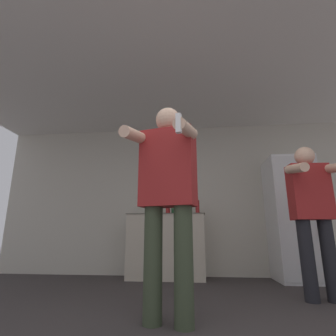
% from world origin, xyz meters
% --- Properties ---
extents(wall_back, '(7.00, 0.06, 2.55)m').
position_xyz_m(wall_back, '(0.00, 3.08, 1.27)').
color(wall_back, beige).
rests_on(wall_back, ground_plane).
extents(ceiling_slab, '(7.00, 3.57, 0.05)m').
position_xyz_m(ceiling_slab, '(0.00, 1.52, 2.57)').
color(ceiling_slab, silver).
rests_on(ceiling_slab, wall_back).
extents(refrigerator, '(0.63, 0.71, 1.80)m').
position_xyz_m(refrigerator, '(1.39, 2.71, 0.90)').
color(refrigerator, white).
rests_on(refrigerator, ground_plane).
extents(counter, '(1.20, 0.57, 0.97)m').
position_xyz_m(counter, '(-0.52, 2.78, 0.48)').
color(counter, '#BCB29E').
rests_on(counter, ground_plane).
extents(bottle_green_wine, '(0.07, 0.07, 0.30)m').
position_xyz_m(bottle_green_wine, '(-0.41, 2.74, 1.08)').
color(bottle_green_wine, '#194723').
rests_on(bottle_green_wine, counter).
extents(bottle_brown_liquor, '(0.06, 0.06, 0.26)m').
position_xyz_m(bottle_brown_liquor, '(-0.29, 2.74, 1.05)').
color(bottle_brown_liquor, silver).
rests_on(bottle_brown_liquor, counter).
extents(bottle_tall_gin, '(0.06, 0.06, 0.30)m').
position_xyz_m(bottle_tall_gin, '(-0.03, 2.74, 1.09)').
color(bottle_tall_gin, maroon).
rests_on(bottle_tall_gin, counter).
extents(bottle_short_whiskey, '(0.07, 0.07, 0.24)m').
position_xyz_m(bottle_short_whiskey, '(-0.84, 2.74, 1.05)').
color(bottle_short_whiskey, '#194723').
rests_on(bottle_short_whiskey, counter).
extents(bottle_clear_vodka, '(0.07, 0.07, 0.26)m').
position_xyz_m(bottle_clear_vodka, '(-0.50, 2.74, 1.06)').
color(bottle_clear_vodka, maroon).
rests_on(bottle_clear_vodka, counter).
extents(person_woman_foreground, '(0.60, 0.59, 1.72)m').
position_xyz_m(person_woman_foreground, '(-0.28, 0.63, 0.99)').
color(person_woman_foreground, '#38422D').
rests_on(person_woman_foreground, ground_plane).
extents(person_man_side, '(0.50, 0.50, 1.61)m').
position_xyz_m(person_man_side, '(1.18, 1.49, 0.92)').
color(person_man_side, black).
rests_on(person_man_side, ground_plane).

